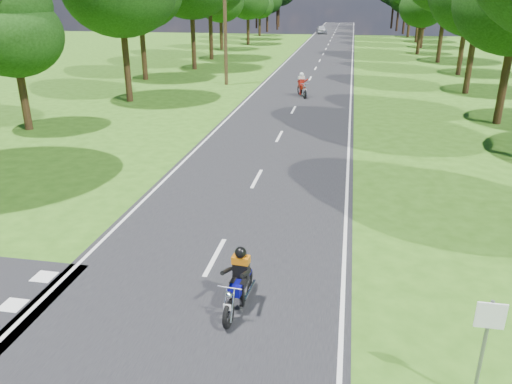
# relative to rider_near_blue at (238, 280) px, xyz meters

# --- Properties ---
(ground) EXTENTS (160.00, 160.00, 0.00)m
(ground) POSITION_rel_rider_near_blue_xyz_m (-1.08, 0.09, -0.71)
(ground) COLOR #2D5713
(ground) RESTS_ON ground
(main_road) EXTENTS (7.00, 140.00, 0.02)m
(main_road) POSITION_rel_rider_near_blue_xyz_m (-1.08, 50.09, -0.70)
(main_road) COLOR black
(main_road) RESTS_ON ground
(road_markings) EXTENTS (7.40, 140.00, 0.01)m
(road_markings) POSITION_rel_rider_near_blue_xyz_m (-1.22, 48.21, -0.69)
(road_markings) COLOR silver
(road_markings) RESTS_ON main_road
(telegraph_pole) EXTENTS (1.20, 0.26, 8.00)m
(telegraph_pole) POSITION_rel_rider_near_blue_xyz_m (-7.08, 28.09, 3.36)
(telegraph_pole) COLOR #382616
(telegraph_pole) RESTS_ON ground
(road_sign) EXTENTS (0.45, 0.07, 2.00)m
(road_sign) POSITION_rel_rider_near_blue_xyz_m (4.42, -1.93, 0.63)
(road_sign) COLOR slate
(road_sign) RESTS_ON ground
(rider_near_blue) EXTENTS (0.69, 1.71, 1.39)m
(rider_near_blue) POSITION_rel_rider_near_blue_xyz_m (0.00, 0.00, 0.00)
(rider_near_blue) COLOR #0C0C85
(rider_near_blue) RESTS_ON main_road
(rider_far_red) EXTENTS (1.21, 1.97, 1.55)m
(rider_far_red) POSITION_rel_rider_near_blue_xyz_m (-1.01, 24.32, 0.08)
(rider_far_red) COLOR #A3210C
(rider_far_red) RESTS_ON main_road
(distant_car) EXTENTS (2.24, 4.23, 1.37)m
(distant_car) POSITION_rel_rider_near_blue_xyz_m (-3.27, 82.18, -0.01)
(distant_car) COLOR silver
(distant_car) RESTS_ON main_road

